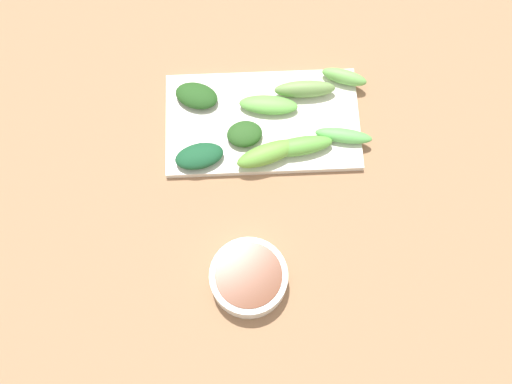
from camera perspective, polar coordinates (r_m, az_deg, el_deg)
tabletop at (r=0.98m, az=-0.27°, el=2.07°), size 2.10×2.10×0.02m
sauce_bowl at (r=0.90m, az=-0.65°, el=-7.61°), size 0.11×0.11×0.04m
serving_plate at (r=0.99m, az=0.59°, el=6.23°), size 0.17×0.30×0.01m
broccoli_stalk_0 at (r=0.95m, az=1.05°, el=3.42°), size 0.06×0.10×0.03m
broccoli_stalk_1 at (r=0.99m, az=1.12°, el=7.74°), size 0.04×0.09×0.02m
broccoli_stalk_2 at (r=0.95m, az=3.92°, el=4.08°), size 0.04×0.10×0.03m
broccoli_leafy_3 at (r=1.00m, az=-5.30°, el=8.50°), size 0.06×0.08×0.02m
broccoli_stalk_4 at (r=0.97m, az=7.78°, el=4.98°), size 0.04×0.09×0.02m
broccoli_leafy_5 at (r=0.95m, az=-5.06°, el=3.19°), size 0.05×0.08×0.02m
broccoli_stalk_6 at (r=1.00m, az=4.36°, el=9.10°), size 0.02×0.09×0.03m
broccoli_leafy_7 at (r=0.96m, az=-1.02°, el=5.17°), size 0.05×0.06×0.02m
broccoli_stalk_8 at (r=1.02m, az=7.85°, el=10.09°), size 0.04×0.07×0.02m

